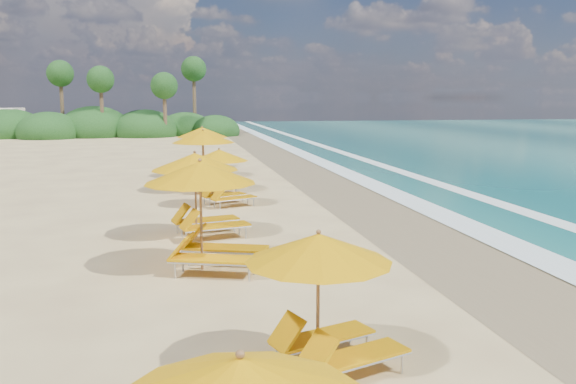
{
  "coord_description": "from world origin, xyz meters",
  "views": [
    {
      "loc": [
        -3.12,
        -16.39,
        3.86
      ],
      "look_at": [
        0.0,
        0.0,
        1.2
      ],
      "focal_mm": 37.02,
      "sensor_mm": 36.0,
      "label": 1
    }
  ],
  "objects": [
    {
      "name": "wet_sand",
      "position": [
        4.0,
        0.0,
        0.01
      ],
      "size": [
        4.0,
        160.0,
        0.01
      ],
      "primitive_type": "cube",
      "color": "olive",
      "rests_on": "ground"
    },
    {
      "name": "station_6",
      "position": [
        -1.79,
        8.05,
        1.46
      ],
      "size": [
        2.86,
        2.65,
        2.61
      ],
      "rotation": [
        0.0,
        0.0,
        -0.03
      ],
      "color": "olive",
      "rests_on": "ground"
    },
    {
      "name": "station_8",
      "position": [
        -1.5,
        16.61,
        1.12
      ],
      "size": [
        2.48,
        2.41,
        1.99
      ],
      "rotation": [
        0.0,
        0.0,
        0.27
      ],
      "color": "olive",
      "rests_on": "ground"
    },
    {
      "name": "station_4",
      "position": [
        -2.42,
        0.02,
        1.36
      ],
      "size": [
        3.0,
        2.9,
        2.43
      ],
      "rotation": [
        0.0,
        0.0,
        0.25
      ],
      "color": "olive",
      "rests_on": "ground"
    },
    {
      "name": "station_3",
      "position": [
        -2.41,
        -3.29,
        1.42
      ],
      "size": [
        3.23,
        3.17,
        2.54
      ],
      "rotation": [
        0.0,
        0.0,
        -0.33
      ],
      "color": "olive",
      "rests_on": "ground"
    },
    {
      "name": "station_7",
      "position": [
        -1.63,
        12.73,
        1.4
      ],
      "size": [
        3.13,
        3.04,
        2.51
      ],
      "rotation": [
        0.0,
        0.0,
        -0.27
      ],
      "color": "olive",
      "rests_on": "ground"
    },
    {
      "name": "treeline",
      "position": [
        -9.94,
        45.51,
        1.0
      ],
      "size": [
        25.8,
        8.8,
        9.74
      ],
      "color": "#163D14",
      "rests_on": "ground"
    },
    {
      "name": "ground",
      "position": [
        0.0,
        0.0,
        0.0
      ],
      "size": [
        160.0,
        160.0,
        0.0
      ],
      "primitive_type": "plane",
      "color": "#D9BF7F",
      "rests_on": "ground"
    },
    {
      "name": "surf_foam",
      "position": [
        6.7,
        0.0,
        0.03
      ],
      "size": [
        4.0,
        160.0,
        0.01
      ],
      "color": "white",
      "rests_on": "ground"
    },
    {
      "name": "station_2",
      "position": [
        -1.08,
        -8.66,
        1.17
      ],
      "size": [
        2.67,
        2.62,
        2.08
      ],
      "rotation": [
        0.0,
        0.0,
        0.34
      ],
      "color": "olive",
      "rests_on": "ground"
    },
    {
      "name": "station_5",
      "position": [
        -1.45,
        4.72,
        1.18
      ],
      "size": [
        2.74,
        2.7,
        2.1
      ],
      "rotation": [
        0.0,
        0.0,
        0.4
      ],
      "color": "olive",
      "rests_on": "ground"
    }
  ]
}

